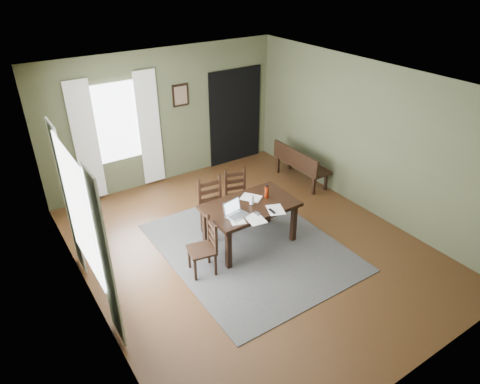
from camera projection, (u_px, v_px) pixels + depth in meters
ground at (250, 247)px, 7.04m from camera, size 5.00×6.00×0.01m
room_shell at (252, 146)px, 6.15m from camera, size 5.02×6.02×2.71m
rug at (250, 247)px, 7.03m from camera, size 2.60×3.20×0.01m
dining_table at (250, 209)px, 6.82m from camera, size 1.48×0.90×0.74m
chair_end at (205, 248)px, 6.30m from camera, size 0.46×0.45×0.88m
chair_back_left at (214, 208)px, 7.15m from camera, size 0.48×0.49×1.01m
chair_back_right at (237, 196)px, 7.59m from camera, size 0.50×0.50×0.92m
bench at (299, 162)px, 8.81m from camera, size 0.43×1.34×0.76m
laptop at (235, 211)px, 6.48m from camera, size 0.37×0.32×0.23m
computer_mouse at (257, 214)px, 6.51m from camera, size 0.07×0.10×0.03m
tv_remote at (272, 211)px, 6.58m from camera, size 0.05×0.16×0.02m
drinking_glass at (252, 200)px, 6.75m from camera, size 0.08×0.08×0.16m
water_bottle at (267, 192)px, 6.91m from camera, size 0.09×0.09×0.23m
paper_a at (237, 220)px, 6.38m from camera, size 0.29×0.33×0.00m
paper_b at (276, 210)px, 6.63m from camera, size 0.34×0.39×0.00m
paper_c at (251, 198)px, 6.96m from camera, size 0.38×0.40×0.00m
paper_e at (255, 219)px, 6.40m from camera, size 0.30×0.36×0.00m
window_left at (78, 211)px, 5.28m from camera, size 0.01×1.30×1.70m
window_back at (117, 123)px, 8.00m from camera, size 1.00×0.01×1.50m
curtain_left_near at (105, 261)px, 4.82m from camera, size 0.03×0.48×2.30m
curtain_left_far at (67, 200)px, 6.01m from camera, size 0.03×0.48×2.30m
curtain_back_left at (86, 143)px, 7.80m from camera, size 0.44×0.03×2.30m
curtain_back_right at (150, 129)px, 8.40m from camera, size 0.44×0.03×2.30m
framed_picture at (180, 95)px, 8.50m from camera, size 0.34×0.03×0.44m
doorway_back at (235, 117)px, 9.47m from camera, size 1.30×0.03×2.10m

